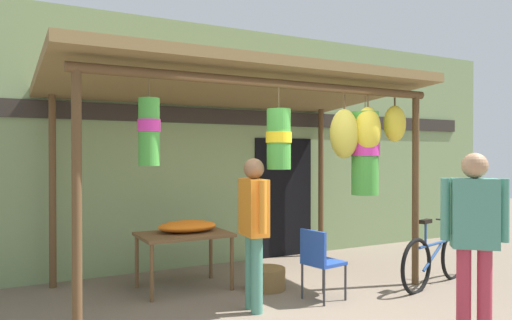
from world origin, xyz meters
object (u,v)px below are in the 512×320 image
object	(u,v)px
vendor_in_orange	(254,221)
wicker_basket_by_table	(266,278)
customer_foreground	(474,229)
flower_heap_on_table	(189,226)
display_table	(184,239)
folding_chair	(319,258)
parked_bicycle	(436,259)

from	to	relation	value
vendor_in_orange	wicker_basket_by_table	bearing A→B (deg)	51.17
customer_foreground	wicker_basket_by_table	bearing A→B (deg)	109.51
wicker_basket_by_table	customer_foreground	bearing A→B (deg)	-70.49
flower_heap_on_table	vendor_in_orange	bearing A→B (deg)	-77.13
display_table	customer_foreground	size ratio (longest dim) A/B	0.65
folding_chair	parked_bicycle	bearing A→B (deg)	-5.85
display_table	customer_foreground	world-z (taller)	customer_foreground
vendor_in_orange	customer_foreground	bearing A→B (deg)	-51.04
folding_chair	customer_foreground	bearing A→B (deg)	-72.12
display_table	flower_heap_on_table	bearing A→B (deg)	36.13
folding_chair	parked_bicycle	size ratio (longest dim) A/B	0.49
vendor_in_orange	customer_foreground	distance (m)	2.22
display_table	folding_chair	distance (m)	1.75
parked_bicycle	vendor_in_orange	world-z (taller)	vendor_in_orange
folding_chair	wicker_basket_by_table	world-z (taller)	folding_chair
display_table	customer_foreground	xyz separation A→B (m)	(1.77, -2.92, 0.39)
flower_heap_on_table	vendor_in_orange	size ratio (longest dim) A/B	0.46
display_table	vendor_in_orange	xyz separation A→B (m)	(0.38, -1.19, 0.36)
flower_heap_on_table	wicker_basket_by_table	size ratio (longest dim) A/B	1.59
folding_chair	parked_bicycle	xyz separation A→B (m)	(1.76, -0.18, -0.16)
display_table	parked_bicycle	size ratio (longest dim) A/B	0.67
wicker_basket_by_table	folding_chair	bearing A→B (deg)	-66.82
display_table	folding_chair	bearing A→B (deg)	-45.10
display_table	flower_heap_on_table	distance (m)	0.19
customer_foreground	parked_bicycle	bearing A→B (deg)	51.00
parked_bicycle	wicker_basket_by_table	bearing A→B (deg)	156.46
flower_heap_on_table	wicker_basket_by_table	world-z (taller)	flower_heap_on_table
folding_chair	customer_foreground	world-z (taller)	customer_foreground
folding_chair	vendor_in_orange	bearing A→B (deg)	177.06
wicker_basket_by_table	customer_foreground	world-z (taller)	customer_foreground
parked_bicycle	customer_foreground	distance (m)	2.05
display_table	folding_chair	world-z (taller)	folding_chair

